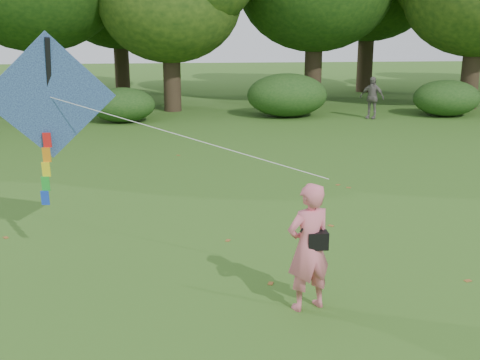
{
  "coord_description": "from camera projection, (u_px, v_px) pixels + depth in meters",
  "views": [
    {
      "loc": [
        -1.43,
        -8.01,
        4.24
      ],
      "look_at": [
        -0.52,
        2.0,
        1.5
      ],
      "focal_mm": 45.0,
      "sensor_mm": 36.0,
      "label": 1
    }
  ],
  "objects": [
    {
      "name": "flying_kite",
      "position": [
        50.0,
        100.0,
        10.16
      ],
      "size": [
        5.38,
        2.66,
        3.01
      ],
      "color": "#234698",
      "rests_on": "ground"
    },
    {
      "name": "ground",
      "position": [
        287.0,
        311.0,
        8.94
      ],
      "size": [
        100.0,
        100.0,
        0.0
      ],
      "primitive_type": "plane",
      "color": "#265114",
      "rests_on": "ground"
    },
    {
      "name": "bystander_left",
      "position": [
        20.0,
        97.0,
        25.53
      ],
      "size": [
        1.17,
        1.14,
        1.89
      ],
      "primitive_type": "imported",
      "rotation": [
        0.0,
        0.0,
        0.67
      ],
      "color": "#242831",
      "rests_on": "ground"
    },
    {
      "name": "fallen_leaves",
      "position": [
        222.0,
        229.0,
        12.39
      ],
      "size": [
        8.42,
        11.71,
        0.01
      ],
      "color": "brown",
      "rests_on": "ground"
    },
    {
      "name": "shrub_band",
      "position": [
        202.0,
        99.0,
        25.56
      ],
      "size": [
        39.15,
        3.22,
        1.88
      ],
      "color": "#264919",
      "rests_on": "ground"
    },
    {
      "name": "man_kite_flyer",
      "position": [
        309.0,
        247.0,
        8.8
      ],
      "size": [
        0.83,
        0.69,
        1.95
      ],
      "primitive_type": "imported",
      "rotation": [
        0.0,
        0.0,
        3.5
      ],
      "color": "#E76D80",
      "rests_on": "ground"
    },
    {
      "name": "bystander_right",
      "position": [
        372.0,
        98.0,
        25.63
      ],
      "size": [
        1.11,
        0.97,
        1.8
      ],
      "primitive_type": "imported",
      "rotation": [
        0.0,
        0.0,
        -0.62
      ],
      "color": "slate",
      "rests_on": "ground"
    },
    {
      "name": "crossbody_bag",
      "position": [
        317.0,
        239.0,
        8.75
      ],
      "size": [
        0.43,
        0.2,
        0.74
      ],
      "color": "black",
      "rests_on": "ground"
    }
  ]
}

